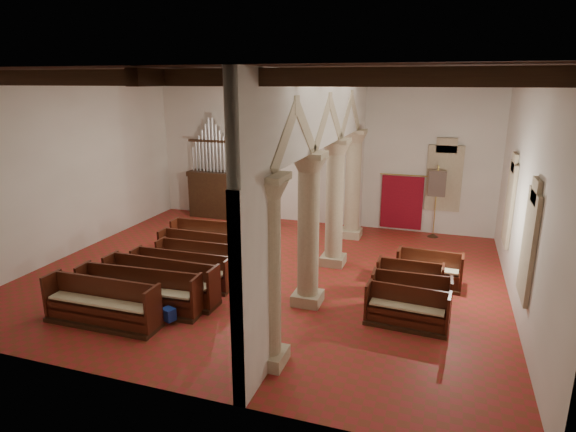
# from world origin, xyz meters

# --- Properties ---
(floor) EXTENTS (14.00, 14.00, 0.00)m
(floor) POSITION_xyz_m (0.00, 0.00, 0.00)
(floor) COLOR maroon
(floor) RESTS_ON ground
(ceiling) EXTENTS (14.00, 14.00, 0.00)m
(ceiling) POSITION_xyz_m (0.00, 0.00, 6.00)
(ceiling) COLOR black
(ceiling) RESTS_ON wall_back
(wall_back) EXTENTS (14.00, 0.02, 6.00)m
(wall_back) POSITION_xyz_m (0.00, 6.00, 3.00)
(wall_back) COLOR silver
(wall_back) RESTS_ON floor
(wall_front) EXTENTS (14.00, 0.02, 6.00)m
(wall_front) POSITION_xyz_m (0.00, -6.00, 3.00)
(wall_front) COLOR silver
(wall_front) RESTS_ON floor
(wall_left) EXTENTS (0.02, 12.00, 6.00)m
(wall_left) POSITION_xyz_m (-7.00, 0.00, 3.00)
(wall_left) COLOR silver
(wall_left) RESTS_ON floor
(wall_right) EXTENTS (0.02, 12.00, 6.00)m
(wall_right) POSITION_xyz_m (7.00, 0.00, 3.00)
(wall_right) COLOR silver
(wall_right) RESTS_ON floor
(ceiling_beams) EXTENTS (13.80, 11.80, 0.30)m
(ceiling_beams) POSITION_xyz_m (0.00, 0.00, 5.82)
(ceiling_beams) COLOR #31200F
(ceiling_beams) RESTS_ON wall_back
(arcade) EXTENTS (0.90, 11.90, 6.00)m
(arcade) POSITION_xyz_m (1.80, 0.00, 3.56)
(arcade) COLOR tan
(arcade) RESTS_ON floor
(window_right_a) EXTENTS (0.03, 1.00, 2.20)m
(window_right_a) POSITION_xyz_m (6.98, -1.50, 2.20)
(window_right_a) COLOR #2F6A57
(window_right_a) RESTS_ON wall_right
(window_right_b) EXTENTS (0.03, 1.00, 2.20)m
(window_right_b) POSITION_xyz_m (6.98, 2.50, 2.20)
(window_right_b) COLOR #2F6A57
(window_right_b) RESTS_ON wall_right
(window_back) EXTENTS (1.00, 0.03, 2.20)m
(window_back) POSITION_xyz_m (5.00, 5.98, 2.20)
(window_back) COLOR #2F6A57
(window_back) RESTS_ON wall_back
(pipe_organ) EXTENTS (2.10, 0.85, 4.40)m
(pipe_organ) POSITION_xyz_m (-4.50, 5.50, 1.37)
(pipe_organ) COLOR #31200F
(pipe_organ) RESTS_ON floor
(lectern) EXTENTS (0.49, 0.49, 1.20)m
(lectern) POSITION_xyz_m (-1.56, 4.08, 0.50)
(lectern) COLOR #3D2613
(lectern) RESTS_ON floor
(dossal_curtain) EXTENTS (1.80, 0.07, 2.17)m
(dossal_curtain) POSITION_xyz_m (3.50, 5.92, 1.17)
(dossal_curtain) COLOR maroon
(dossal_curtain) RESTS_ON floor
(processional_banner) EXTENTS (0.63, 0.81, 2.76)m
(processional_banner) POSITION_xyz_m (4.78, 5.49, 0.85)
(processional_banner) COLOR #31200F
(processional_banner) RESTS_ON floor
(hymnal_box_a) EXTENTS (0.38, 0.34, 0.31)m
(hymnal_box_a) POSITION_xyz_m (-1.12, -3.66, 0.25)
(hymnal_box_a) COLOR navy
(hymnal_box_a) RESTS_ON floor
(hymnal_box_b) EXTENTS (0.34, 0.28, 0.33)m
(hymnal_box_b) POSITION_xyz_m (-0.58, -2.35, 0.26)
(hymnal_box_b) COLOR navy
(hymnal_box_b) RESTS_ON floor
(hymnal_box_c) EXTENTS (0.32, 0.27, 0.31)m
(hymnal_box_c) POSITION_xyz_m (-1.18, 0.03, 0.25)
(hymnal_box_c) COLOR navy
(hymnal_box_c) RESTS_ON floor
(tube_heater_a) EXTENTS (0.94, 0.46, 0.10)m
(tube_heater_a) POSITION_xyz_m (-2.06, -3.66, 0.16)
(tube_heater_a) COLOR white
(tube_heater_a) RESTS_ON floor
(tube_heater_b) EXTENTS (1.09, 0.42, 0.11)m
(tube_heater_b) POSITION_xyz_m (-2.20, -3.63, 0.16)
(tube_heater_b) COLOR white
(tube_heater_b) RESTS_ON floor
(nave_pew_0) EXTENTS (2.98, 0.79, 1.15)m
(nave_pew_0) POSITION_xyz_m (-2.64, -4.19, 0.38)
(nave_pew_0) COLOR #31200F
(nave_pew_0) RESTS_ON floor
(nave_pew_1) EXTENTS (3.38, 0.93, 1.10)m
(nave_pew_1) POSITION_xyz_m (-2.23, -3.25, 0.36)
(nave_pew_1) COLOR #31200F
(nave_pew_1) RESTS_ON floor
(nave_pew_2) EXTENTS (3.25, 0.78, 1.14)m
(nave_pew_2) POSITION_xyz_m (-2.00, -2.58, 0.38)
(nave_pew_2) COLOR #31200F
(nave_pew_2) RESTS_ON floor
(nave_pew_3) EXTENTS (3.06, 0.72, 1.00)m
(nave_pew_3) POSITION_xyz_m (-1.99, -1.55, 0.33)
(nave_pew_3) COLOR #31200F
(nave_pew_3) RESTS_ON floor
(nave_pew_4) EXTENTS (2.57, 0.73, 1.01)m
(nave_pew_4) POSITION_xyz_m (-2.00, -0.61, 0.33)
(nave_pew_4) COLOR #31200F
(nave_pew_4) RESTS_ON floor
(nave_pew_5) EXTENTS (3.33, 0.75, 1.08)m
(nave_pew_5) POSITION_xyz_m (-1.97, 0.06, 0.35)
(nave_pew_5) COLOR #31200F
(nave_pew_5) RESTS_ON floor
(nave_pew_6) EXTENTS (2.91, 0.89, 1.08)m
(nave_pew_6) POSITION_xyz_m (-2.47, 1.33, 0.36)
(nave_pew_6) COLOR #31200F
(nave_pew_6) RESTS_ON floor
(aisle_pew_0) EXTENTS (2.02, 0.79, 0.99)m
(aisle_pew_0) POSITION_xyz_m (4.42, -1.97, 0.33)
(aisle_pew_0) COLOR #31200F
(aisle_pew_0) RESTS_ON floor
(aisle_pew_1) EXTENTS (2.01, 0.73, 1.02)m
(aisle_pew_1) POSITION_xyz_m (4.45, -1.17, 0.34)
(aisle_pew_1) COLOR #31200F
(aisle_pew_1) RESTS_ON floor
(aisle_pew_2) EXTENTS (1.79, 0.69, 1.00)m
(aisle_pew_2) POSITION_xyz_m (4.34, -0.21, 0.34)
(aisle_pew_2) COLOR #31200F
(aisle_pew_2) RESTS_ON floor
(aisle_pew_3) EXTENTS (1.86, 0.79, 1.06)m
(aisle_pew_3) POSITION_xyz_m (4.82, 0.65, 0.36)
(aisle_pew_3) COLOR #31200F
(aisle_pew_3) RESTS_ON floor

